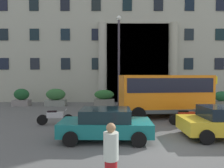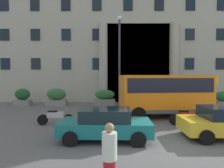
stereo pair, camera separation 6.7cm
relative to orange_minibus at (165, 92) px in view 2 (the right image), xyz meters
The scene contains 14 objects.
ground_plane 6.11m from the orange_minibus, 109.96° to the right, with size 80.00×64.00×0.12m, color #525251.
office_building_facade 14.38m from the orange_minibus, 99.45° to the left, with size 33.08×9.69×18.88m.
orange_minibus is the anchor object (origin of this frame).
bus_stop_sign 4.52m from the orange_minibus, 19.54° to the left, with size 0.44×0.08×2.81m.
hedge_planter_east 8.37m from the orange_minibus, 35.48° to the left, with size 1.54×0.76×1.40m.
hedge_planter_far_west 10.22m from the orange_minibus, 151.58° to the left, with size 1.92×0.86×1.64m.
hedge_planter_far_east 6.54m from the orange_minibus, 132.36° to the left, with size 1.93×0.84×1.53m.
hedge_planter_west 13.20m from the orange_minibus, 158.03° to the left, with size 1.50×0.94×1.63m.
parked_sedan_far 6.30m from the orange_minibus, 128.86° to the right, with size 4.05×1.99×1.38m.
motorcycle_near_kerb 7.41m from the orange_minibus, 162.32° to the right, with size 2.07×0.55×0.89m.
scooter_by_planter 4.08m from the orange_minibus, 144.80° to the right, with size 1.95×0.55×0.89m.
motorcycle_far_end 2.60m from the orange_minibus, 72.90° to the right, with size 2.08×0.55×0.89m.
pedestrian_child_trailing 9.56m from the orange_minibus, 112.51° to the right, with size 0.36×0.36×1.72m.
lamppost_plaza_centre 5.43m from the orange_minibus, 131.41° to the left, with size 0.40×0.40×8.01m.
Camera 2 is at (-1.56, -7.79, 2.83)m, focal length 30.90 mm.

